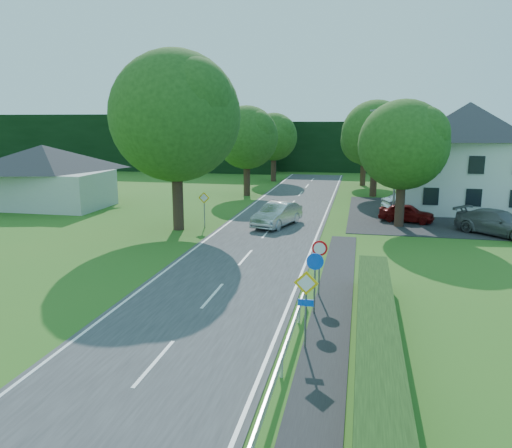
% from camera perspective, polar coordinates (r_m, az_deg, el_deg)
% --- Properties ---
extents(road, '(7.00, 80.00, 0.04)m').
position_cam_1_polar(road, '(28.42, -0.29, -2.81)').
color(road, '#333335').
rests_on(road, ground).
extents(parking_pad, '(14.00, 16.00, 0.04)m').
position_cam_1_polar(parking_pad, '(40.98, 20.41, 0.96)').
color(parking_pad, black).
rests_on(parking_pad, ground).
extents(line_edge_left, '(0.12, 80.00, 0.01)m').
position_cam_1_polar(line_edge_left, '(29.26, -6.53, -2.42)').
color(line_edge_left, white).
rests_on(line_edge_left, road).
extents(line_edge_right, '(0.12, 80.00, 0.01)m').
position_cam_1_polar(line_edge_right, '(27.93, 6.25, -3.10)').
color(line_edge_right, white).
rests_on(line_edge_right, road).
extents(line_centre, '(0.12, 80.00, 0.01)m').
position_cam_1_polar(line_centre, '(28.41, -0.29, -2.77)').
color(line_centre, white).
rests_on(line_centre, road).
extents(tree_main, '(9.40, 9.40, 11.64)m').
position_cam_1_polar(tree_main, '(33.10, -9.13, 9.27)').
color(tree_main, '#214715').
rests_on(tree_main, ground).
extents(tree_left_far, '(7.00, 7.00, 8.58)m').
position_cam_1_polar(tree_left_far, '(48.20, -1.07, 8.33)').
color(tree_left_far, '#214715').
rests_on(tree_left_far, ground).
extents(tree_right_far, '(7.40, 7.40, 9.09)m').
position_cam_1_polar(tree_right_far, '(48.96, 13.45, 8.37)').
color(tree_right_far, '#214715').
rests_on(tree_right_far, ground).
extents(tree_left_back, '(6.60, 6.60, 8.07)m').
position_cam_1_polar(tree_left_back, '(59.86, 2.02, 8.75)').
color(tree_left_back, '#214715').
rests_on(tree_left_back, ground).
extents(tree_right_back, '(6.20, 6.20, 7.56)m').
position_cam_1_polar(tree_right_back, '(56.98, 12.23, 8.09)').
color(tree_right_back, '#214715').
rests_on(tree_right_back, ground).
extents(tree_right_mid, '(7.00, 7.00, 8.58)m').
position_cam_1_polar(tree_right_mid, '(35.10, 16.38, 6.58)').
color(tree_right_mid, '#214715').
rests_on(tree_right_mid, ground).
extents(treeline_left, '(44.00, 6.00, 8.00)m').
position_cam_1_polar(treeline_left, '(76.81, -14.37, 9.04)').
color(treeline_left, black).
rests_on(treeline_left, ground).
extents(treeline_right, '(30.00, 5.00, 7.00)m').
position_cam_1_polar(treeline_right, '(73.00, 13.80, 8.55)').
color(treeline_right, black).
rests_on(treeline_right, ground).
extents(bungalow_left, '(11.00, 6.50, 5.20)m').
position_cam_1_polar(bungalow_left, '(45.25, -23.04, 5.17)').
color(bungalow_left, '#B4B4B0').
rests_on(bungalow_left, ground).
extents(house_white, '(10.60, 8.40, 8.60)m').
position_cam_1_polar(house_white, '(43.73, 22.88, 7.22)').
color(house_white, silver).
rests_on(house_white, ground).
extents(streetlight, '(2.03, 0.18, 8.00)m').
position_cam_1_polar(streetlight, '(37.04, 15.49, 7.15)').
color(streetlight, slate).
rests_on(streetlight, ground).
extents(sign_priority_right, '(0.78, 0.09, 2.59)m').
position_cam_1_polar(sign_priority_right, '(15.88, 5.73, -8.09)').
color(sign_priority_right, slate).
rests_on(sign_priority_right, ground).
extents(sign_roundabout, '(0.64, 0.08, 2.37)m').
position_cam_1_polar(sign_roundabout, '(18.75, 6.75, -5.38)').
color(sign_roundabout, slate).
rests_on(sign_roundabout, ground).
extents(sign_speed_limit, '(0.64, 0.11, 2.37)m').
position_cam_1_polar(sign_speed_limit, '(20.63, 7.27, -3.52)').
color(sign_speed_limit, slate).
rests_on(sign_speed_limit, ground).
extents(sign_priority_left, '(0.78, 0.09, 2.44)m').
position_cam_1_polar(sign_priority_left, '(33.94, -5.95, 2.45)').
color(sign_priority_left, slate).
rests_on(sign_priority_left, ground).
extents(moving_car, '(3.02, 5.13, 1.60)m').
position_cam_1_polar(moving_car, '(34.23, 2.44, 1.09)').
color(moving_car, silver).
rests_on(moving_car, road).
extents(motorcycle, '(1.20, 1.75, 0.87)m').
position_cam_1_polar(motorcycle, '(40.56, 2.58, 2.25)').
color(motorcycle, black).
rests_on(motorcycle, road).
extents(parked_car_red, '(4.10, 2.49, 1.31)m').
position_cam_1_polar(parked_car_red, '(37.23, 16.83, 1.23)').
color(parked_car_red, '#620B0A').
rests_on(parked_car_red, parking_pad).
extents(parked_car_silver_a, '(4.89, 3.12, 1.52)m').
position_cam_1_polar(parked_car_silver_a, '(41.19, 17.46, 2.32)').
color(parked_car_silver_a, silver).
rests_on(parked_car_silver_a, parking_pad).
extents(parked_car_grey, '(5.49, 5.22, 1.57)m').
position_cam_1_polar(parked_car_grey, '(35.05, 25.97, 0.12)').
color(parked_car_grey, '#57585D').
rests_on(parked_car_grey, parking_pad).
extents(parasol, '(2.54, 2.58, 2.14)m').
position_cam_1_polar(parasol, '(41.60, 17.23, 2.86)').
color(parasol, '#A50D17').
rests_on(parasol, parking_pad).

